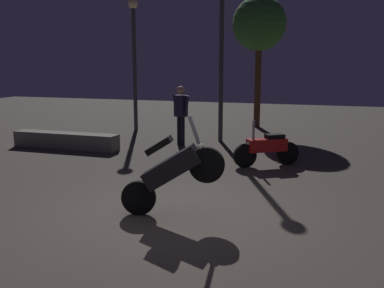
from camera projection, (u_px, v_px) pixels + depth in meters
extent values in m
plane|color=#4C443D|center=(175.00, 214.00, 7.07)|extent=(40.00, 40.00, 0.00)
cylinder|color=black|center=(139.00, 198.00, 7.01)|extent=(0.57, 0.20, 0.56)
cylinder|color=black|center=(207.00, 165.00, 6.75)|extent=(0.57, 0.20, 0.56)
cube|color=black|center=(172.00, 167.00, 6.84)|extent=(1.00, 0.47, 0.76)
cube|color=black|center=(159.00, 146.00, 6.80)|extent=(0.46, 0.31, 0.32)
cylinder|color=gray|center=(194.00, 130.00, 6.68)|extent=(0.21, 0.10, 0.44)
sphere|color=#F2EABF|center=(200.00, 147.00, 6.71)|extent=(0.12, 0.12, 0.12)
cylinder|color=black|center=(287.00, 153.00, 10.48)|extent=(0.52, 0.40, 0.56)
cylinder|color=black|center=(245.00, 156.00, 10.19)|extent=(0.52, 0.40, 0.56)
cube|color=#B71414|center=(267.00, 145.00, 10.29)|extent=(0.95, 0.78, 0.30)
cube|color=black|center=(275.00, 136.00, 10.31)|extent=(0.50, 0.45, 0.10)
cylinder|color=gray|center=(254.00, 130.00, 10.13)|extent=(0.08, 0.08, 0.45)
sphere|color=#F2EABF|center=(249.00, 144.00, 10.16)|extent=(0.12, 0.12, 0.12)
cylinder|color=black|center=(179.00, 130.00, 13.07)|extent=(0.12, 0.12, 0.85)
cylinder|color=black|center=(183.00, 131.00, 12.96)|extent=(0.12, 0.12, 0.85)
cube|color=#261E38|center=(181.00, 106.00, 12.88)|extent=(0.43, 0.37, 0.63)
sphere|color=tan|center=(181.00, 90.00, 12.80)|extent=(0.24, 0.24, 0.24)
cylinder|color=#261E38|center=(175.00, 104.00, 13.04)|extent=(0.21, 0.16, 0.58)
cylinder|color=#261E38|center=(187.00, 105.00, 12.71)|extent=(0.21, 0.16, 0.58)
cylinder|color=#38383D|center=(135.00, 70.00, 15.64)|extent=(0.14, 0.14, 4.32)
sphere|color=#F9E59E|center=(133.00, 3.00, 15.22)|extent=(0.36, 0.36, 0.36)
cylinder|color=#38383D|center=(221.00, 59.00, 13.24)|extent=(0.14, 0.14, 5.05)
cylinder|color=#4C331E|center=(258.00, 85.00, 16.51)|extent=(0.24, 0.24, 3.16)
sphere|color=#336B2D|center=(259.00, 23.00, 16.09)|extent=(1.99, 1.99, 1.99)
cube|color=gray|center=(66.00, 140.00, 12.52)|extent=(3.22, 0.50, 0.45)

